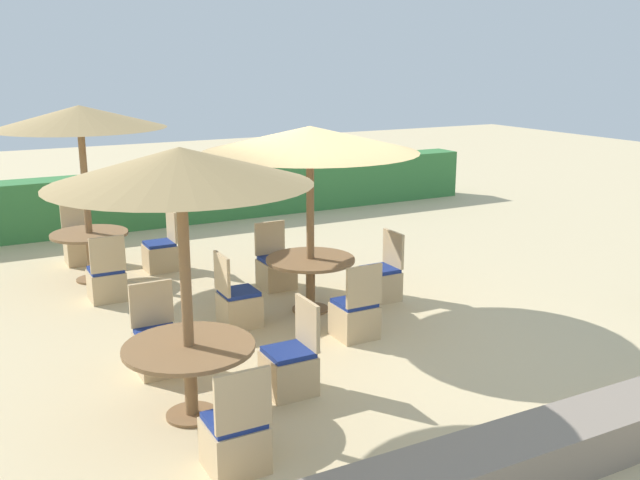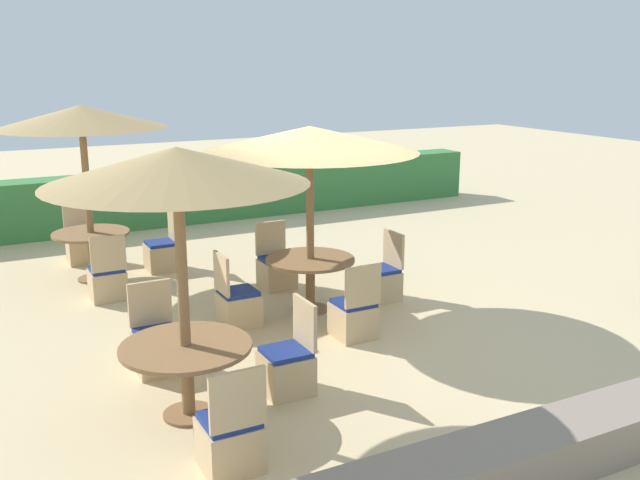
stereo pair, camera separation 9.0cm
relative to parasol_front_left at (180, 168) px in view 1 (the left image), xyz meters
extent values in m
plane|color=#D1BA8C|center=(2.47, 1.52, -2.31)|extent=(40.00, 40.00, 0.00)
cube|color=#387A3D|center=(2.47, 7.79, -1.78)|extent=(13.00, 0.70, 1.06)
cube|color=gray|center=(2.47, -2.21, -2.11)|extent=(10.00, 0.56, 0.40)
cylinder|color=olive|center=(0.00, 0.00, -1.11)|extent=(0.10, 0.10, 2.41)
cone|color=tan|center=(0.00, 0.00, 0.02)|extent=(2.27, 2.27, 0.32)
cylinder|color=olive|center=(0.00, 0.00, -2.30)|extent=(0.48, 0.48, 0.03)
cylinder|color=olive|center=(0.00, 0.00, -1.98)|extent=(0.12, 0.12, 0.66)
cylinder|color=olive|center=(0.00, 0.00, -1.63)|extent=(1.20, 1.20, 0.04)
cube|color=tan|center=(1.00, 0.02, -2.11)|extent=(0.46, 0.46, 0.40)
cube|color=navy|center=(1.00, 0.02, -1.89)|extent=(0.42, 0.42, 0.05)
cube|color=tan|center=(1.21, 0.02, -1.62)|extent=(0.04, 0.46, 0.48)
cube|color=tan|center=(0.04, -0.99, -2.11)|extent=(0.46, 0.46, 0.40)
cube|color=navy|center=(0.04, -0.99, -1.89)|extent=(0.42, 0.42, 0.05)
cube|color=tan|center=(0.04, -1.20, -1.62)|extent=(0.46, 0.04, 0.48)
cube|color=tan|center=(0.01, 1.09, -2.11)|extent=(0.46, 0.46, 0.40)
cube|color=navy|center=(0.01, 1.09, -1.89)|extent=(0.42, 0.42, 0.05)
cube|color=tan|center=(0.01, 1.30, -1.62)|extent=(0.46, 0.04, 0.48)
cylinder|color=olive|center=(0.01, 4.68, -1.07)|extent=(0.10, 0.10, 2.49)
cone|color=tan|center=(0.01, 4.68, 0.09)|extent=(2.40, 2.40, 0.32)
cylinder|color=olive|center=(0.01, 4.68, -2.30)|extent=(0.48, 0.48, 0.03)
cylinder|color=olive|center=(0.01, 4.68, -1.97)|extent=(0.12, 0.12, 0.69)
cylinder|color=olive|center=(0.01, 4.68, -1.60)|extent=(1.11, 1.11, 0.04)
cube|color=tan|center=(1.04, 4.72, -2.11)|extent=(0.46, 0.46, 0.40)
cube|color=navy|center=(1.04, 4.72, -1.89)|extent=(0.42, 0.42, 0.05)
cube|color=tan|center=(1.25, 4.72, -1.62)|extent=(0.04, 0.46, 0.48)
cube|color=tan|center=(0.03, 5.71, -2.11)|extent=(0.46, 0.46, 0.40)
cube|color=navy|center=(0.03, 5.71, -1.89)|extent=(0.42, 0.42, 0.05)
cube|color=tan|center=(0.03, 5.92, -1.62)|extent=(0.46, 0.04, 0.48)
cube|color=tan|center=(0.02, 3.70, -2.11)|extent=(0.46, 0.46, 0.40)
cube|color=navy|center=(0.02, 3.70, -1.89)|extent=(0.42, 0.42, 0.05)
cube|color=tan|center=(0.02, 3.49, -1.62)|extent=(0.46, 0.04, 0.48)
cylinder|color=olive|center=(2.27, 2.01, -1.15)|extent=(0.10, 0.10, 2.32)
cone|color=tan|center=(2.27, 2.01, -0.07)|extent=(2.72, 2.72, 0.32)
cylinder|color=olive|center=(2.27, 2.01, -2.30)|extent=(0.48, 0.48, 0.03)
cylinder|color=olive|center=(2.27, 2.01, -1.98)|extent=(0.12, 0.12, 0.67)
cylinder|color=olive|center=(2.27, 2.01, -1.62)|extent=(1.15, 1.15, 0.04)
cube|color=tan|center=(1.26, 1.95, -2.11)|extent=(0.46, 0.46, 0.40)
cube|color=navy|center=(1.26, 1.95, -1.89)|extent=(0.42, 0.42, 0.05)
cube|color=tan|center=(1.05, 1.95, -1.62)|extent=(0.04, 0.46, 0.48)
cube|color=tan|center=(2.27, 3.08, -2.11)|extent=(0.46, 0.46, 0.40)
cube|color=navy|center=(2.27, 3.08, -1.89)|extent=(0.42, 0.42, 0.05)
cube|color=tan|center=(2.27, 3.29, -1.62)|extent=(0.46, 0.04, 0.48)
cube|color=tan|center=(3.30, 1.96, -2.11)|extent=(0.46, 0.46, 0.40)
cube|color=navy|center=(3.30, 1.96, -1.89)|extent=(0.42, 0.42, 0.05)
cube|color=tan|center=(3.51, 1.96, -1.62)|extent=(0.04, 0.46, 0.48)
cube|color=tan|center=(2.31, 0.96, -2.11)|extent=(0.46, 0.46, 0.40)
cube|color=navy|center=(2.31, 0.96, -1.89)|extent=(0.42, 0.42, 0.05)
cube|color=tan|center=(2.31, 0.75, -1.62)|extent=(0.46, 0.04, 0.48)
camera|label=1|loc=(-1.77, -5.83, 0.91)|focal=40.00mm
camera|label=2|loc=(-1.69, -5.87, 0.91)|focal=40.00mm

